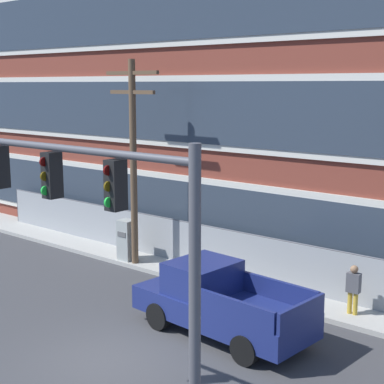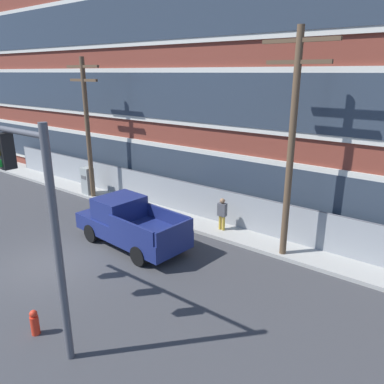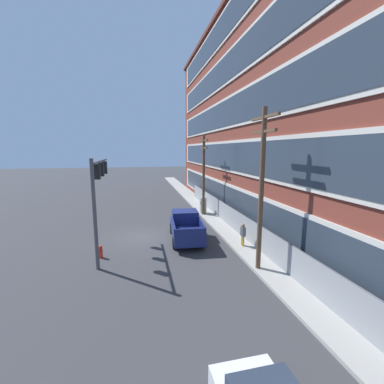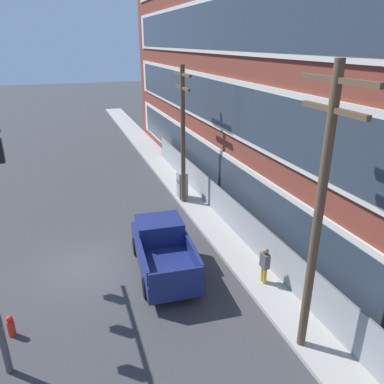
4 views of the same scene
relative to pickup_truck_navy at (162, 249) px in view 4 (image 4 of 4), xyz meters
name	(u,v)px [view 4 (image 4 of 4)]	position (x,y,z in m)	size (l,w,h in m)	color
ground_plane	(85,267)	(-1.17, -3.15, -0.95)	(160.00, 160.00, 0.00)	#38383A
sidewalk_building_side	(231,240)	(-1.17, 3.71, -0.87)	(80.00, 2.10, 0.16)	#9E9B93
brick_mill_building	(324,23)	(-2.99, 9.01, 8.88)	(45.91, 9.08, 19.64)	brown
chain_link_fence	(239,222)	(-1.28, 4.19, -0.02)	(29.16, 0.06, 1.83)	gray
pickup_truck_navy	(162,249)	(0.00, 0.00, 0.00)	(5.51, 2.46, 2.01)	navy
utility_pole_near_corner	(183,130)	(-6.27, 2.95, 3.48)	(2.61, 0.26, 7.93)	brown
utility_pole_midblock	(319,208)	(5.75, 2.97, 3.90)	(2.78, 0.26, 8.68)	brown
electrical_cabinet	(182,186)	(-6.83, 3.06, -0.07)	(0.63, 0.56, 1.77)	#939993
pedestrian_near_cabinet	(265,264)	(2.49, 3.44, 0.02)	(0.41, 0.25, 1.69)	#B7932D
fire_hydrant	(11,326)	(2.19, -5.73, -0.57)	(0.24, 0.24, 0.78)	red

